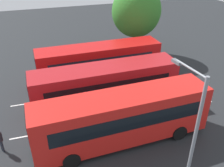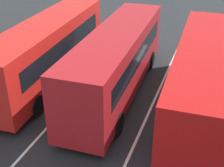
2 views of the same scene
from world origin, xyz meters
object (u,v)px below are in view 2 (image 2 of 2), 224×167
(pedestrian, at_px, (113,27))
(bus_center_right, at_px, (48,49))
(bus_far_left, at_px, (201,77))
(bus_center_left, at_px, (118,59))

(pedestrian, bearing_deg, bus_center_right, -38.59)
(bus_far_left, distance_m, pedestrian, 10.85)
(bus_far_left, xyz_separation_m, bus_center_left, (0.73, 4.28, 0.00))
(bus_center_left, relative_size, pedestrian, 6.52)
(bus_center_left, bearing_deg, pedestrian, 19.40)
(bus_center_right, bearing_deg, pedestrian, -12.31)
(bus_far_left, relative_size, pedestrian, 6.52)
(bus_center_left, height_order, pedestrian, bus_center_left)
(bus_far_left, bearing_deg, bus_center_left, 80.17)
(bus_far_left, xyz_separation_m, bus_center_right, (0.93, 8.43, 0.00))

